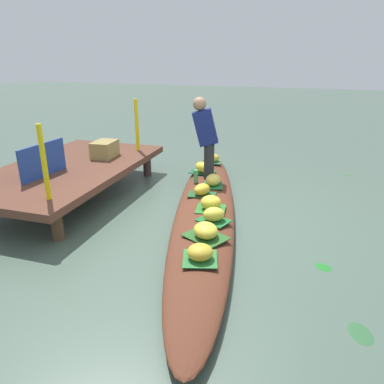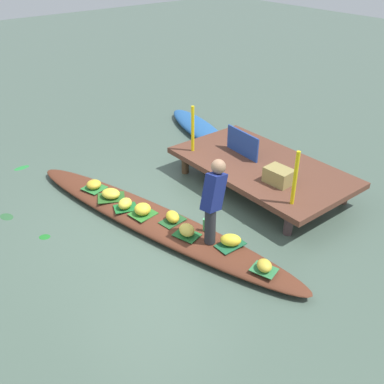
{
  "view_description": "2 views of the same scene",
  "coord_description": "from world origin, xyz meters",
  "px_view_note": "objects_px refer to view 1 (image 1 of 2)",
  "views": [
    {
      "loc": [
        -4.31,
        -1.18,
        2.06
      ],
      "look_at": [
        0.04,
        0.19,
        0.34
      ],
      "focal_mm": 34.67,
      "sensor_mm": 36.0,
      "label": 1
    },
    {
      "loc": [
        4.91,
        -3.17,
        4.07
      ],
      "look_at": [
        0.26,
        0.57,
        0.52
      ],
      "focal_mm": 41.7,
      "sensor_mm": 36.0,
      "label": 2
    }
  ],
  "objects_px": {
    "vendor_person": "(206,134)",
    "market_banner": "(43,160)",
    "banana_bunch_1": "(200,252)",
    "banana_bunch_0": "(211,203)",
    "banana_bunch_7": "(202,167)",
    "banana_bunch_5": "(214,214)",
    "banana_bunch_2": "(202,189)",
    "water_bottle": "(196,176)",
    "banana_bunch_3": "(213,180)",
    "banana_bunch_4": "(206,230)",
    "produce_crate": "(105,149)",
    "vendor_boat": "(205,211)",
    "banana_bunch_6": "(214,158)"
  },
  "relations": [
    {
      "from": "banana_bunch_2",
      "to": "banana_bunch_3",
      "type": "bearing_deg",
      "value": -7.04
    },
    {
      "from": "vendor_person",
      "to": "market_banner",
      "type": "height_order",
      "value": "vendor_person"
    },
    {
      "from": "banana_bunch_1",
      "to": "banana_bunch_6",
      "type": "bearing_deg",
      "value": 12.2
    },
    {
      "from": "market_banner",
      "to": "banana_bunch_3",
      "type": "bearing_deg",
      "value": -59.45
    },
    {
      "from": "banana_bunch_2",
      "to": "vendor_person",
      "type": "height_order",
      "value": "vendor_person"
    },
    {
      "from": "vendor_person",
      "to": "banana_bunch_1",
      "type": "bearing_deg",
      "value": -165.47
    },
    {
      "from": "banana_bunch_1",
      "to": "produce_crate",
      "type": "distance_m",
      "value": 3.13
    },
    {
      "from": "banana_bunch_4",
      "to": "water_bottle",
      "type": "relative_size",
      "value": 1.6
    },
    {
      "from": "banana_bunch_3",
      "to": "vendor_person",
      "type": "bearing_deg",
      "value": 33.9
    },
    {
      "from": "banana_bunch_2",
      "to": "market_banner",
      "type": "xyz_separation_m",
      "value": [
        -0.63,
        2.07,
        0.41
      ]
    },
    {
      "from": "banana_bunch_5",
      "to": "water_bottle",
      "type": "xyz_separation_m",
      "value": [
        1.26,
        0.61,
        0.01
      ]
    },
    {
      "from": "banana_bunch_2",
      "to": "vendor_person",
      "type": "distance_m",
      "value": 0.98
    },
    {
      "from": "vendor_person",
      "to": "water_bottle",
      "type": "bearing_deg",
      "value": 163.28
    },
    {
      "from": "vendor_boat",
      "to": "banana_bunch_0",
      "type": "xyz_separation_m",
      "value": [
        -0.13,
        -0.11,
        0.19
      ]
    },
    {
      "from": "banana_bunch_4",
      "to": "banana_bunch_6",
      "type": "bearing_deg",
      "value": 12.74
    },
    {
      "from": "water_bottle",
      "to": "market_banner",
      "type": "height_order",
      "value": "market_banner"
    },
    {
      "from": "banana_bunch_5",
      "to": "banana_bunch_6",
      "type": "distance_m",
      "value": 2.52
    },
    {
      "from": "banana_bunch_1",
      "to": "banana_bunch_2",
      "type": "xyz_separation_m",
      "value": [
        1.65,
        0.46,
        0.01
      ]
    },
    {
      "from": "banana_bunch_4",
      "to": "banana_bunch_5",
      "type": "relative_size",
      "value": 1.23
    },
    {
      "from": "vendor_boat",
      "to": "banana_bunch_6",
      "type": "distance_m",
      "value": 2.04
    },
    {
      "from": "vendor_boat",
      "to": "water_bottle",
      "type": "xyz_separation_m",
      "value": [
        0.81,
        0.38,
        0.2
      ]
    },
    {
      "from": "banana_bunch_7",
      "to": "vendor_person",
      "type": "height_order",
      "value": "vendor_person"
    },
    {
      "from": "banana_bunch_1",
      "to": "market_banner",
      "type": "distance_m",
      "value": 2.76
    },
    {
      "from": "banana_bunch_6",
      "to": "water_bottle",
      "type": "distance_m",
      "value": 1.18
    },
    {
      "from": "water_bottle",
      "to": "market_banner",
      "type": "distance_m",
      "value": 2.18
    },
    {
      "from": "banana_bunch_0",
      "to": "banana_bunch_3",
      "type": "relative_size",
      "value": 1.0
    },
    {
      "from": "vendor_boat",
      "to": "banana_bunch_4",
      "type": "height_order",
      "value": "banana_bunch_4"
    },
    {
      "from": "banana_bunch_6",
      "to": "vendor_boat",
      "type": "bearing_deg",
      "value": -168.64
    },
    {
      "from": "banana_bunch_0",
      "to": "banana_bunch_5",
      "type": "height_order",
      "value": "banana_bunch_0"
    },
    {
      "from": "banana_bunch_2",
      "to": "banana_bunch_7",
      "type": "relative_size",
      "value": 0.93
    },
    {
      "from": "banana_bunch_3",
      "to": "vendor_person",
      "type": "xyz_separation_m",
      "value": [
        0.32,
        0.21,
        0.62
      ]
    },
    {
      "from": "banana_bunch_2",
      "to": "market_banner",
      "type": "height_order",
      "value": "market_banner"
    },
    {
      "from": "vendor_person",
      "to": "banana_bunch_4",
      "type": "bearing_deg",
      "value": -164.15
    },
    {
      "from": "banana_bunch_7",
      "to": "market_banner",
      "type": "xyz_separation_m",
      "value": [
        -1.62,
        1.78,
        0.41
      ]
    },
    {
      "from": "market_banner",
      "to": "produce_crate",
      "type": "relative_size",
      "value": 1.89
    },
    {
      "from": "banana_bunch_0",
      "to": "water_bottle",
      "type": "height_order",
      "value": "water_bottle"
    },
    {
      "from": "banana_bunch_5",
      "to": "vendor_person",
      "type": "distance_m",
      "value": 1.72
    },
    {
      "from": "water_bottle",
      "to": "market_banner",
      "type": "bearing_deg",
      "value": 121.41
    },
    {
      "from": "banana_bunch_1",
      "to": "market_banner",
      "type": "bearing_deg",
      "value": 67.89
    },
    {
      "from": "banana_bunch_3",
      "to": "banana_bunch_7",
      "type": "relative_size",
      "value": 0.88
    },
    {
      "from": "banana_bunch_4",
      "to": "vendor_person",
      "type": "distance_m",
      "value": 2.11
    },
    {
      "from": "market_banner",
      "to": "vendor_person",
      "type": "bearing_deg",
      "value": -50.09
    },
    {
      "from": "produce_crate",
      "to": "water_bottle",
      "type": "bearing_deg",
      "value": -90.76
    },
    {
      "from": "banana_bunch_0",
      "to": "banana_bunch_7",
      "type": "bearing_deg",
      "value": 20.05
    },
    {
      "from": "vendor_person",
      "to": "market_banner",
      "type": "relative_size",
      "value": 1.5
    },
    {
      "from": "banana_bunch_1",
      "to": "banana_bunch_3",
      "type": "xyz_separation_m",
      "value": [
        2.07,
        0.41,
        0.01
      ]
    },
    {
      "from": "banana_bunch_2",
      "to": "vendor_person",
      "type": "xyz_separation_m",
      "value": [
        0.74,
        0.16,
        0.62
      ]
    },
    {
      "from": "banana_bunch_5",
      "to": "banana_bunch_6",
      "type": "xyz_separation_m",
      "value": [
        2.44,
        0.63,
        -0.01
      ]
    },
    {
      "from": "market_banner",
      "to": "produce_crate",
      "type": "height_order",
      "value": "market_banner"
    },
    {
      "from": "banana_bunch_5",
      "to": "banana_bunch_0",
      "type": "bearing_deg",
      "value": 20.56
    }
  ]
}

